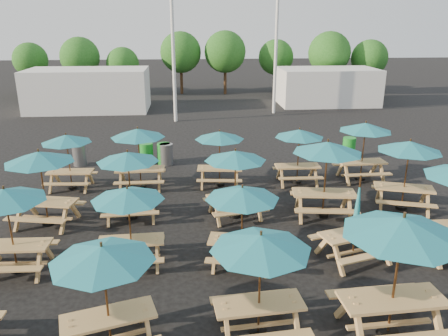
{
  "coord_description": "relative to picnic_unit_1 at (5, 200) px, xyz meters",
  "views": [
    {
      "loc": [
        -1.12,
        -12.63,
        5.9
      ],
      "look_at": [
        0.0,
        1.5,
        1.1
      ],
      "focal_mm": 35.0,
      "sensor_mm": 36.0,
      "label": 1
    }
  ],
  "objects": [
    {
      "name": "event_tent_1",
      "position": [
        14.49,
        21.81,
        -0.6
      ],
      "size": [
        7.0,
        4.0,
        2.6
      ],
      "primitive_type": "cube",
      "color": "silver",
      "rests_on": "ground"
    },
    {
      "name": "waste_bin_0",
      "position": [
        -0.38,
        8.42,
        -1.44
      ],
      "size": [
        0.57,
        0.57,
        0.91
      ],
      "primitive_type": "cylinder",
      "color": "gray",
      "rests_on": "ground"
    },
    {
      "name": "picnic_unit_2",
      "position": [
        -0.03,
        2.63,
        0.11
      ],
      "size": [
        2.37,
        2.37,
        2.33
      ],
      "rotation": [
        0.0,
        0.0,
        -0.2
      ],
      "color": "tan",
      "rests_on": "ground"
    },
    {
      "name": "picnic_unit_5",
      "position": [
        2.82,
        0.1,
        -0.1
      ],
      "size": [
        1.87,
        1.87,
        2.09
      ],
      "rotation": [
        0.0,
        0.0,
        0.05
      ],
      "color": "tan",
      "rests_on": "ground"
    },
    {
      "name": "waste_bin_3",
      "position": [
        3.32,
        8.23,
        -1.44
      ],
      "size": [
        0.57,
        0.57,
        0.91
      ],
      "primitive_type": "cylinder",
      "color": "gray",
      "rests_on": "ground"
    },
    {
      "name": "event_tent_0",
      "position": [
        -2.51,
        20.81,
        -0.5
      ],
      "size": [
        8.0,
        4.0,
        2.8
      ],
      "primitive_type": "cube",
      "color": "silver",
      "rests_on": "ground"
    },
    {
      "name": "picnic_unit_1",
      "position": [
        0.0,
        0.0,
        0.0
      ],
      "size": [
        1.95,
        1.95,
        2.21
      ],
      "rotation": [
        0.0,
        0.0,
        -0.03
      ],
      "color": "tan",
      "rests_on": "ground"
    },
    {
      "name": "waste_bin_1",
      "position": [
        2.46,
        8.41,
        -1.44
      ],
      "size": [
        0.57,
        0.57,
        0.91
      ],
      "primitive_type": "cylinder",
      "color": "#198B24",
      "rests_on": "ground"
    },
    {
      "name": "picnic_unit_7",
      "position": [
        2.49,
        5.52,
        0.05
      ],
      "size": [
        1.97,
        1.97,
        2.27
      ],
      "rotation": [
        0.0,
        0.0,
        0.01
      ],
      "color": "tan",
      "rests_on": "ground"
    },
    {
      "name": "mast_0",
      "position": [
        3.49,
        16.81,
        4.1
      ],
      "size": [
        0.2,
        0.2,
        12.0
      ],
      "primitive_type": "cylinder",
      "color": "silver",
      "rests_on": "ground"
    },
    {
      "name": "picnic_unit_18",
      "position": [
        11.25,
        2.9,
        0.11
      ],
      "size": [
        2.51,
        2.51,
        2.33
      ],
      "rotation": [
        0.0,
        0.0,
        -0.3
      ],
      "color": "tan",
      "rests_on": "ground"
    },
    {
      "name": "tree_4",
      "position": [
        7.39,
        27.07,
        1.56
      ],
      "size": [
        3.41,
        3.41,
        5.17
      ],
      "color": "#382314",
      "rests_on": "ground"
    },
    {
      "name": "picnic_unit_12",
      "position": [
        8.16,
        -2.97,
        0.32
      ],
      "size": [
        2.34,
        2.34,
        2.58
      ],
      "rotation": [
        0.0,
        0.0,
        0.06
      ],
      "color": "tan",
      "rests_on": "ground"
    },
    {
      "name": "tree_2",
      "position": [
        -0.9,
        26.46,
        0.73
      ],
      "size": [
        2.59,
        2.59,
        3.93
      ],
      "color": "#382314",
      "rests_on": "ground"
    },
    {
      "name": "tree_1",
      "position": [
        -4.26,
        26.71,
        1.25
      ],
      "size": [
        3.11,
        3.11,
        4.72
      ],
      "color": "#382314",
      "rests_on": "ground"
    },
    {
      "name": "tree_5",
      "position": [
        11.71,
        27.48,
        1.07
      ],
      "size": [
        2.94,
        2.94,
        4.45
      ],
      "color": "#382314",
      "rests_on": "ground"
    },
    {
      "name": "picnic_unit_11",
      "position": [
        5.42,
        5.54,
        -0.09
      ],
      "size": [
        1.97,
        1.97,
        2.11
      ],
      "rotation": [
        0.0,
        0.0,
        -0.09
      ],
      "color": "tan",
      "rests_on": "ground"
    },
    {
      "name": "waste_bin_4",
      "position": [
        11.5,
        8.65,
        -1.44
      ],
      "size": [
        0.57,
        0.57,
        0.91
      ],
      "primitive_type": "cylinder",
      "color": "#198B24",
      "rests_on": "ground"
    },
    {
      "name": "tree_6",
      "position": [
        15.72,
        25.7,
        1.53
      ],
      "size": [
        3.38,
        3.38,
        5.13
      ],
      "color": "#382314",
      "rests_on": "ground"
    },
    {
      "name": "ground",
      "position": [
        5.49,
        2.81,
        -1.9
      ],
      "size": [
        120.0,
        120.0,
        0.0
      ],
      "primitive_type": "plane",
      "color": "black",
      "rests_on": "ground"
    },
    {
      "name": "tree_3",
      "position": [
        3.74,
        27.52,
        1.51
      ],
      "size": [
        3.36,
        3.36,
        5.09
      ],
      "color": "#382314",
      "rests_on": "ground"
    },
    {
      "name": "mast_1",
      "position": [
        9.99,
        18.81,
        4.1
      ],
      "size": [
        0.2,
        0.2,
        12.0
      ],
      "primitive_type": "cylinder",
      "color": "silver",
      "rests_on": "ground"
    },
    {
      "name": "picnic_unit_15",
      "position": [
        8.38,
        5.55,
        -0.08
      ],
      "size": [
        1.84,
        1.84,
        2.12
      ],
      "rotation": [
        0.0,
        0.0,
        -0.01
      ],
      "color": "tan",
      "rests_on": "ground"
    },
    {
      "name": "tree_0",
      "position": [
        -8.58,
        28.06,
        0.93
      ],
      "size": [
        2.8,
        2.8,
        4.24
      ],
      "color": "#382314",
      "rests_on": "ground"
    },
    {
      "name": "tree_7",
      "position": [
        19.11,
        25.73,
        1.09
      ],
      "size": [
        2.95,
        2.95,
        4.48
      ],
      "color": "#382314",
      "rests_on": "ground"
    },
    {
      "name": "picnic_unit_10",
      "position": [
        5.71,
        2.71,
        -0.01
      ],
      "size": [
        2.24,
        2.24,
        2.2
      ],
      "rotation": [
        0.0,
        0.0,
        0.21
      ],
      "color": "tan",
      "rests_on": "ground"
    },
    {
      "name": "picnic_unit_19",
      "position": [
        10.93,
        5.69,
        0.07
      ],
      "size": [
        2.04,
        2.04,
        2.29
      ],
      "rotation": [
        0.0,
        0.0,
        0.04
      ],
      "color": "tan",
      "rests_on": "ground"
    },
    {
      "name": "picnic_unit_8",
      "position": [
        5.61,
        -2.76,
        0.01
      ],
      "size": [
        2.07,
        2.07,
        2.22
      ],
      "rotation": [
        0.0,
        0.0,
        0.09
      ],
      "color": "tan",
      "rests_on": "ground"
    },
    {
      "name": "picnic_unit_13",
      "position": [
        8.49,
        -0.1,
        -0.95
      ],
      "size": [
        2.18,
        2.02,
        2.31
      ],
      "rotation": [
        0.0,
        0.0,
        0.28
      ],
      "color": "tan",
      "rests_on": "ground"
    },
    {
      "name": "picnic_unit_4",
      "position": [
        2.77,
        -2.91,
        -0.01
      ],
      "size": [
        2.35,
        2.35,
        2.19
      ],
      "rotation": [
        0.0,
        0.0,
        0.29
      ],
      "color": "tan",
      "rests_on": "ground"
    },
    {
      "name": "picnic_unit_14",
      "position": [
        8.49,
        2.55,
        0.22
      ],
      "size": [
        2.38,
        2.38,
        2.47
      ],
      "rotation": [
        0.0,
        0.0,
        -0.13
      ],
      "color": "tan",
      "rests_on": "ground"
    },
    {
      "name": "picnic_unit_9",
      "position": [
        5.58,
        -0.13,
        -0.08
      ],
      "size": [
        2.16,
        2.16,
        2.12
      ],
      "rotation": [
        0.0,
        0.0,
        -0.21
      ],
      "color": "tan",
      "rests_on": "ground"
    },
    {
      "name": "waste_bin_2",
      "position": [
        3.21,
        8.34,
        -1.44
      ],
      "size": [
        0.57,
        0.57,
        0.91
      ],
      "primitive_type": "cylinder",
      "color": "#198B24",
      "rests_on": "ground"
    },
    {
      "name": "picnic_unit_3",
      "position": [
        -0.05,
        5.63,
        -0.12
      ],
      "size": [
        1.89,
        1.89,
        2.07
      ],
      "rotation": [
        0.0,
        0.0,
        -0.06
      ],
      "color": "tan",
      "rests_on": "ground"
    },
    {
      "name": "picnic_unit_6",
      "position": [
        2.47,
        2.86,
        -0.01
      ],
      "size": [
        2.01,
        2.01,
        2.19
      ],
      "rotation": [
        0.0,
        0.0,
        0.07
      ],
      "color": "tan",
      "rests_on": "ground"
    }
  ]
}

